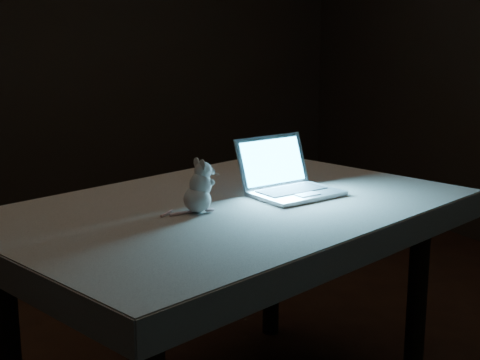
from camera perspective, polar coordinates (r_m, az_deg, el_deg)
back_wall at (r=4.88m, az=-16.24°, el=11.87°), size 4.50×0.04×2.60m
table at (r=2.37m, az=-0.92°, el=-11.04°), size 1.63×1.30×0.76m
tablecloth at (r=2.21m, az=-1.52°, el=-3.38°), size 1.56×1.08×0.09m
laptop at (r=2.33m, az=4.69°, el=1.03°), size 0.32×0.29×0.19m
plush_mouse at (r=2.12m, az=-3.55°, el=-0.50°), size 0.14×0.14×0.17m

